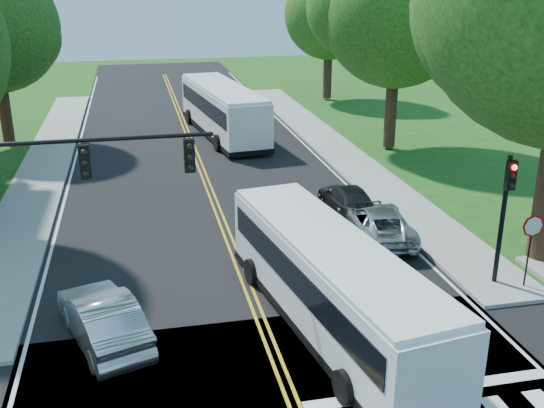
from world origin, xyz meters
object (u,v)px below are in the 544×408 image
object	(u,v)px
signal_ne	(505,204)
suv	(378,223)
hatchback	(103,318)
dark_sedan	(347,199)
bus_lead	(330,282)
signal_nw	(44,192)
bus_follow	(222,109)

from	to	relation	value
signal_ne	suv	world-z (taller)	signal_ne
hatchback	signal_ne	bearing A→B (deg)	165.07
suv	dark_sedan	bearing A→B (deg)	-77.21
signal_ne	dark_sedan	bearing A→B (deg)	108.82
bus_lead	signal_nw	bearing A→B (deg)	-18.85
signal_ne	dark_sedan	xyz separation A→B (m)	(-2.64, 7.75, -2.33)
suv	dark_sedan	xyz separation A→B (m)	(-0.24, 3.08, -0.05)
signal_ne	hatchback	world-z (taller)	signal_ne
bus_lead	bus_follow	xyz separation A→B (m)	(0.34, 24.52, 0.20)
dark_sedan	bus_follow	bearing A→B (deg)	-76.78
hatchback	suv	xyz separation A→B (m)	(10.40, 5.42, -0.07)
signal_nw	bus_follow	distance (m)	24.67
bus_lead	dark_sedan	size ratio (longest dim) A/B	2.59
bus_lead	suv	world-z (taller)	bus_lead
bus_follow	hatchback	world-z (taller)	bus_follow
bus_lead	dark_sedan	bearing A→B (deg)	-120.59
hatchback	dark_sedan	xyz separation A→B (m)	(10.17, 8.50, -0.12)
signal_nw	dark_sedan	bearing A→B (deg)	34.20
hatchback	suv	distance (m)	11.73
signal_nw	bus_lead	xyz separation A→B (m)	(7.76, -1.38, -2.88)
bus_follow	dark_sedan	distance (m)	15.78
signal_nw	signal_ne	distance (m)	14.13
signal_ne	suv	distance (m)	5.72
bus_lead	hatchback	world-z (taller)	bus_lead
bus_follow	hatchback	xyz separation A→B (m)	(-6.86, -23.89, -0.94)
signal_ne	signal_nw	bearing A→B (deg)	-179.95
bus_lead	bus_follow	distance (m)	24.52
signal_nw	bus_lead	world-z (taller)	signal_nw
signal_nw	suv	bearing A→B (deg)	21.86
signal_ne	hatchback	bearing A→B (deg)	-176.62
signal_ne	bus_follow	xyz separation A→B (m)	(-5.95, 23.13, -1.26)
signal_nw	dark_sedan	distance (m)	14.30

